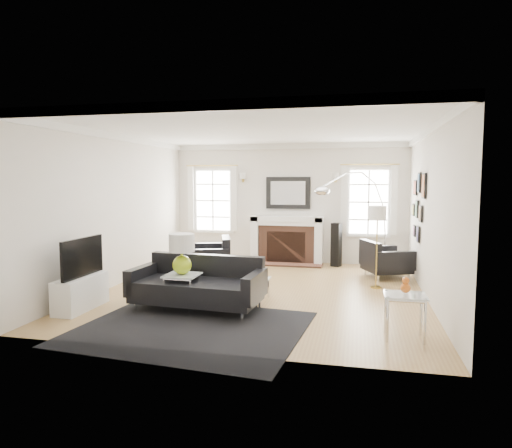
% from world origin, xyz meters
% --- Properties ---
extents(floor, '(6.00, 6.00, 0.00)m').
position_xyz_m(floor, '(0.00, 0.00, 0.00)').
color(floor, olive).
rests_on(floor, ground).
extents(back_wall, '(5.50, 0.04, 2.80)m').
position_xyz_m(back_wall, '(0.00, 3.00, 1.40)').
color(back_wall, beige).
rests_on(back_wall, floor).
extents(front_wall, '(5.50, 0.04, 2.80)m').
position_xyz_m(front_wall, '(0.00, -3.00, 1.40)').
color(front_wall, beige).
rests_on(front_wall, floor).
extents(left_wall, '(0.04, 6.00, 2.80)m').
position_xyz_m(left_wall, '(-2.75, 0.00, 1.40)').
color(left_wall, beige).
rests_on(left_wall, floor).
extents(right_wall, '(0.04, 6.00, 2.80)m').
position_xyz_m(right_wall, '(2.75, 0.00, 1.40)').
color(right_wall, beige).
rests_on(right_wall, floor).
extents(ceiling, '(5.50, 6.00, 0.02)m').
position_xyz_m(ceiling, '(0.00, 0.00, 2.80)').
color(ceiling, white).
rests_on(ceiling, back_wall).
extents(crown_molding, '(5.50, 6.00, 0.12)m').
position_xyz_m(crown_molding, '(0.00, 0.00, 2.74)').
color(crown_molding, white).
rests_on(crown_molding, back_wall).
extents(fireplace, '(1.70, 0.69, 1.11)m').
position_xyz_m(fireplace, '(0.00, 2.79, 0.54)').
color(fireplace, white).
rests_on(fireplace, floor).
extents(mantel_mirror, '(1.05, 0.07, 0.75)m').
position_xyz_m(mantel_mirror, '(0.00, 2.95, 1.65)').
color(mantel_mirror, black).
rests_on(mantel_mirror, back_wall).
extents(window_left, '(1.24, 0.15, 1.62)m').
position_xyz_m(window_left, '(-1.85, 2.95, 1.46)').
color(window_left, white).
rests_on(window_left, back_wall).
extents(window_right, '(1.24, 0.15, 1.62)m').
position_xyz_m(window_right, '(1.85, 2.95, 1.46)').
color(window_right, white).
rests_on(window_right, back_wall).
extents(gallery_wall, '(0.04, 1.73, 1.29)m').
position_xyz_m(gallery_wall, '(2.72, 1.30, 1.53)').
color(gallery_wall, black).
rests_on(gallery_wall, right_wall).
extents(tv_unit, '(0.35, 1.00, 1.09)m').
position_xyz_m(tv_unit, '(-2.44, -1.70, 0.33)').
color(tv_unit, white).
rests_on(tv_unit, floor).
extents(area_rug, '(3.11, 2.68, 0.01)m').
position_xyz_m(area_rug, '(-0.50, -2.21, 0.01)').
color(area_rug, black).
rests_on(area_rug, floor).
extents(sofa, '(2.04, 1.05, 0.65)m').
position_xyz_m(sofa, '(-0.72, -1.27, 0.35)').
color(sofa, black).
rests_on(sofa, floor).
extents(armchair_left, '(1.14, 1.22, 0.67)m').
position_xyz_m(armchair_left, '(-1.26, 0.90, 0.37)').
color(armchair_left, black).
rests_on(armchair_left, floor).
extents(armchair_right, '(1.08, 1.14, 0.61)m').
position_xyz_m(armchair_right, '(2.14, 1.65, 0.34)').
color(armchair_right, black).
rests_on(armchair_right, floor).
extents(coffee_table, '(0.79, 0.79, 0.35)m').
position_xyz_m(coffee_table, '(-0.17, -0.75, 0.32)').
color(coffee_table, silver).
rests_on(coffee_table, floor).
extents(side_table_left, '(0.49, 0.49, 0.54)m').
position_xyz_m(side_table_left, '(-0.94, -1.39, 0.43)').
color(side_table_left, silver).
rests_on(side_table_left, floor).
extents(nesting_table, '(0.51, 0.42, 0.56)m').
position_xyz_m(nesting_table, '(2.20, -1.99, 0.44)').
color(nesting_table, silver).
rests_on(nesting_table, floor).
extents(gourd_lamp, '(0.38, 0.38, 0.61)m').
position_xyz_m(gourd_lamp, '(-0.94, -1.39, 0.89)').
color(gourd_lamp, '#ACCE19').
rests_on(gourd_lamp, side_table_left).
extents(orange_vase, '(0.12, 0.12, 0.20)m').
position_xyz_m(orange_vase, '(2.20, -1.99, 0.66)').
color(orange_vase, '#CB5E1A').
rests_on(orange_vase, nesting_table).
extents(arc_floor_lamp, '(1.55, 1.44, 2.20)m').
position_xyz_m(arc_floor_lamp, '(1.56, 1.89, 1.19)').
color(arc_floor_lamp, silver).
rests_on(arc_floor_lamp, floor).
extents(stick_floor_lamp, '(0.30, 0.30, 1.49)m').
position_xyz_m(stick_floor_lamp, '(1.96, 0.68, 1.29)').
color(stick_floor_lamp, gold).
rests_on(stick_floor_lamp, floor).
extents(speaker_tower, '(0.25, 0.25, 0.99)m').
position_xyz_m(speaker_tower, '(1.16, 2.65, 0.49)').
color(speaker_tower, black).
rests_on(speaker_tower, floor).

